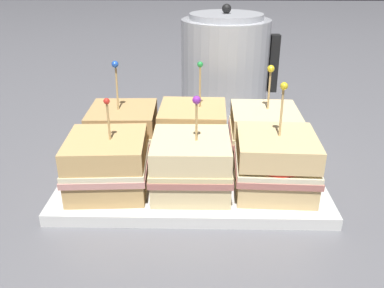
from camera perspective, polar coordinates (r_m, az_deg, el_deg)
The scene contains 9 objects.
ground_plane at distance 0.68m, azimuth -0.00°, elevation -4.87°, with size 6.00×6.00×0.00m, color slate.
serving_platter at distance 0.68m, azimuth -0.00°, elevation -4.21°, with size 0.41×0.28×0.02m.
sandwich_front_left at distance 0.61m, azimuth -11.76°, elevation -2.76°, with size 0.12×0.12×0.14m.
sandwich_front_center at distance 0.60m, azimuth -0.36°, elevation -2.89°, with size 0.12×0.12×0.15m.
sandwich_front_right at distance 0.61m, azimuth 11.60°, elevation -2.71°, with size 0.12×0.12×0.17m.
sandwich_back_left at distance 0.72m, azimuth -9.57°, elevation 1.83°, with size 0.12×0.12×0.17m.
sandwich_back_center at distance 0.71m, azimuth 0.19°, elevation 1.85°, with size 0.12×0.12×0.16m.
sandwich_back_right at distance 0.72m, azimuth 10.02°, elevation 1.64°, with size 0.12×0.12×0.16m.
kettle_steel at distance 0.94m, azimuth 4.65°, elevation 10.85°, with size 0.22×0.20×0.25m.
Camera 1 is at (0.01, -0.59, 0.34)m, focal length 38.00 mm.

